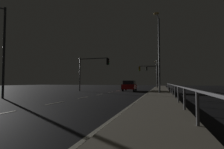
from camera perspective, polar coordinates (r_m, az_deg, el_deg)
ground_plane at (r=22.80m, az=-0.19°, el=-5.95°), size 112.00×112.00×0.00m
sidewalk_right at (r=21.85m, az=15.92°, el=-5.81°), size 2.55×77.00×0.14m
lane_markings_center at (r=26.17m, az=2.01°, el=-5.51°), size 0.14×50.00×0.01m
lane_edge_line at (r=26.90m, az=12.75°, el=-5.36°), size 0.14×53.00×0.01m
car at (r=25.80m, az=5.92°, el=-3.72°), size 2.03×4.48×1.57m
traffic_light_far_left at (r=35.94m, az=12.13°, el=0.97°), size 3.82×0.44×4.81m
traffic_light_far_right at (r=25.02m, az=-6.47°, el=2.64°), size 4.77×0.36×5.05m
traffic_light_overhead_east at (r=44.00m, az=13.47°, el=0.78°), size 2.97×0.58×5.39m
street_lamp_mid_block at (r=19.50m, az=15.44°, el=8.77°), size 0.57×2.36×8.39m
street_lamp_corner at (r=44.57m, az=14.83°, el=1.23°), size 0.81×1.39×6.86m
barrier_fence at (r=16.35m, az=19.68°, el=-4.04°), size 0.09×28.09×0.98m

